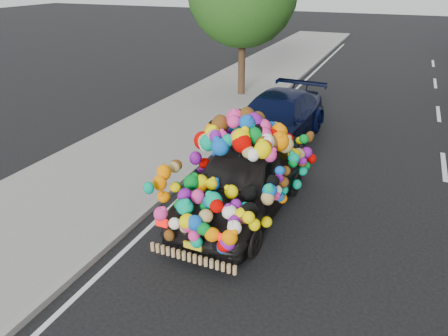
# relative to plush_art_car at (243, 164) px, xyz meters

# --- Properties ---
(ground) EXTENTS (100.00, 100.00, 0.00)m
(ground) POSITION_rel_plush_art_car_xyz_m (0.51, -0.79, -1.10)
(ground) COLOR black
(ground) RESTS_ON ground
(sidewalk) EXTENTS (4.00, 60.00, 0.12)m
(sidewalk) POSITION_rel_plush_art_car_xyz_m (-3.79, -0.79, -1.04)
(sidewalk) COLOR gray
(sidewalk) RESTS_ON ground
(kerb) EXTENTS (0.15, 60.00, 0.13)m
(kerb) POSITION_rel_plush_art_car_xyz_m (-1.84, -0.79, -1.03)
(kerb) COLOR gray
(kerb) RESTS_ON ground
(plush_art_car) EXTENTS (2.29, 4.66, 2.14)m
(plush_art_car) POSITION_rel_plush_art_car_xyz_m (0.00, 0.00, 0.00)
(plush_art_car) COLOR black
(plush_art_car) RESTS_ON ground
(navy_sedan) EXTENTS (2.38, 5.07, 1.43)m
(navy_sedan) POSITION_rel_plush_art_car_xyz_m (-0.54, 4.19, -0.38)
(navy_sedan) COLOR black
(navy_sedan) RESTS_ON ground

